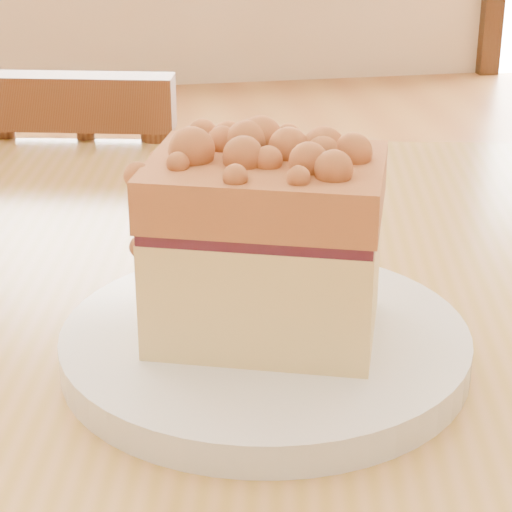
{
  "coord_description": "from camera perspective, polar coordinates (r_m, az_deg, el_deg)",
  "views": [
    {
      "loc": [
        -0.01,
        -0.28,
        1.03
      ],
      "look_at": [
        0.09,
        0.24,
        0.8
      ],
      "focal_mm": 70.0,
      "sensor_mm": 36.0,
      "label": 1
    }
  ],
  "objects": [
    {
      "name": "cafe_table_main",
      "position": [
        0.65,
        -11.69,
        -12.39
      ],
      "size": [
        1.44,
        1.11,
        0.75
      ],
      "rotation": [
        0.0,
        0.0,
        -0.21
      ],
      "color": "tan",
      "rests_on": "ground"
    },
    {
      "name": "plate",
      "position": [
        0.57,
        0.52,
        -5.18
      ],
      "size": [
        0.23,
        0.23,
        0.02
      ],
      "color": "white",
      "rests_on": "cafe_table_main"
    },
    {
      "name": "cafe_chair_main",
      "position": [
        1.27,
        -10.94,
        -6.23
      ],
      "size": [
        0.45,
        0.45,
        0.82
      ],
      "rotation": [
        0.0,
        0.0,
        2.91
      ],
      "color": "brown",
      "rests_on": "ground"
    },
    {
      "name": "cake_slice",
      "position": [
        0.54,
        0.36,
        1.04
      ],
      "size": [
        0.15,
        0.13,
        0.12
      ],
      "rotation": [
        0.0,
        0.0,
        -0.33
      ],
      "color": "#E5C581",
      "rests_on": "plate"
    }
  ]
}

